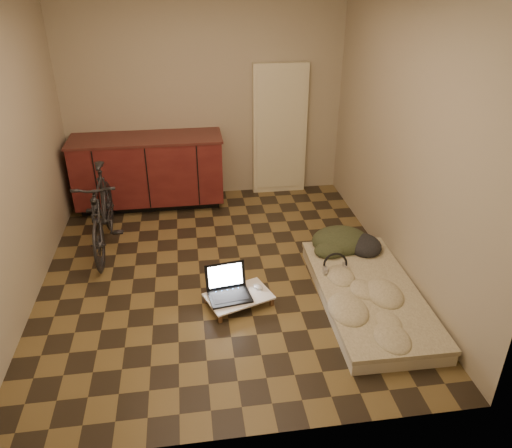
{
  "coord_description": "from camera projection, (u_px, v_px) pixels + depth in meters",
  "views": [
    {
      "loc": [
        -0.26,
        -4.25,
        2.8
      ],
      "look_at": [
        0.35,
        -0.04,
        0.55
      ],
      "focal_mm": 35.0,
      "sensor_mm": 36.0,
      "label": 1
    }
  ],
  "objects": [
    {
      "name": "headphones",
      "position": [
        335.0,
        264.0,
        4.75
      ],
      "size": [
        0.26,
        0.24,
        0.17
      ],
      "primitive_type": null,
      "rotation": [
        0.0,
        0.0,
        -0.01
      ],
      "color": "black",
      "rests_on": "futon"
    },
    {
      "name": "appliance_panel",
      "position": [
        280.0,
        130.0,
        6.48
      ],
      "size": [
        0.7,
        0.1,
        1.7
      ],
      "primitive_type": "cube",
      "color": "beige",
      "rests_on": "ground"
    },
    {
      "name": "room_shell",
      "position": [
        217.0,
        150.0,
        4.45
      ],
      "size": [
        3.5,
        4.0,
        2.6
      ],
      "color": "brown",
      "rests_on": "ground"
    },
    {
      "name": "laptop",
      "position": [
        228.0,
        290.0,
        4.54
      ],
      "size": [
        0.42,
        0.39,
        0.26
      ],
      "rotation": [
        0.0,
        0.0,
        0.15
      ],
      "color": "black",
      "rests_on": "lap_desk"
    },
    {
      "name": "bicycle",
      "position": [
        101.0,
        207.0,
        5.27
      ],
      "size": [
        0.47,
        1.53,
        0.99
      ],
      "primitive_type": "imported",
      "rotation": [
        0.0,
        0.0,
        0.02
      ],
      "color": "black",
      "rests_on": "ground"
    },
    {
      "name": "mouse",
      "position": [
        258.0,
        287.0,
        4.64
      ],
      "size": [
        0.12,
        0.13,
        0.04
      ],
      "primitive_type": "ellipsoid",
      "rotation": [
        0.0,
        0.0,
        0.61
      ],
      "color": "silver",
      "rests_on": "lap_desk"
    },
    {
      "name": "cabinets",
      "position": [
        149.0,
        171.0,
        6.24
      ],
      "size": [
        1.84,
        0.62,
        0.91
      ],
      "color": "black",
      "rests_on": "ground"
    },
    {
      "name": "clothing_pile",
      "position": [
        347.0,
        235.0,
        5.16
      ],
      "size": [
        0.64,
        0.54,
        0.25
      ],
      "primitive_type": null,
      "rotation": [
        0.0,
        0.0,
        -0.02
      ],
      "color": "#2E361F",
      "rests_on": "futon"
    },
    {
      "name": "futon",
      "position": [
        368.0,
        295.0,
        4.58
      ],
      "size": [
        0.89,
        1.81,
        0.15
      ],
      "rotation": [
        0.0,
        0.0,
        -0.02
      ],
      "color": "beige",
      "rests_on": "ground"
    },
    {
      "name": "lap_desk",
      "position": [
        239.0,
        297.0,
        4.55
      ],
      "size": [
        0.67,
        0.55,
        0.1
      ],
      "rotation": [
        0.0,
        0.0,
        0.34
      ],
      "color": "brown",
      "rests_on": "ground"
    }
  ]
}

